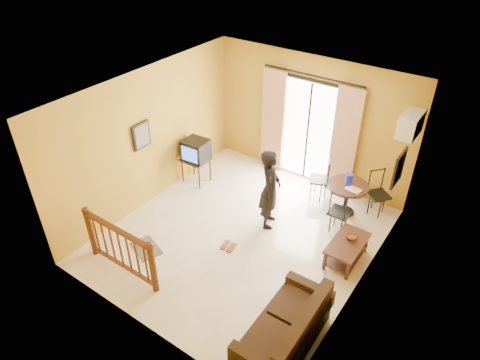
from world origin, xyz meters
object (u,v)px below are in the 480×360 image
Objects in this scene: dining_table at (348,191)px; coffee_table at (347,248)px; television at (196,150)px; sofa at (287,331)px; standing_person at (270,189)px.

coffee_table is at bearing -65.82° from dining_table.
television is 0.58× the size of coffee_table.
television is 0.67× the size of dining_table.
standing_person reaches higher than sofa.
sofa is at bearing -89.96° from coffee_table.
dining_table reaches higher than coffee_table.
standing_person is at bearing 126.13° from sofa.
television is 3.28m from dining_table.
dining_table is 0.48× the size of sofa.
coffee_table is at bearing 88.86° from sofa.
dining_table is (3.15, 0.85, -0.28)m from television.
coffee_table is 2.07m from sofa.
sofa is 2.76m from standing_person.
television reaches higher than dining_table.
coffee_table is (0.57, -1.26, -0.25)m from dining_table.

